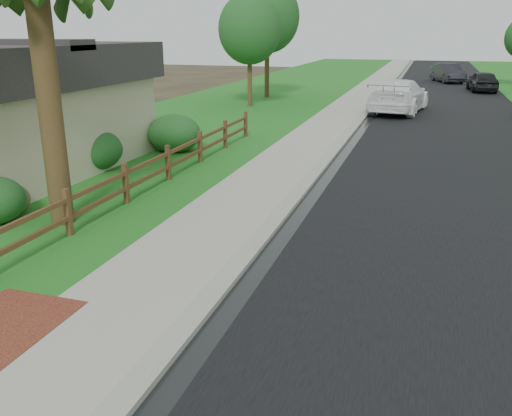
% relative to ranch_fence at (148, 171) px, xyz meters
% --- Properties ---
extents(ground, '(120.00, 120.00, 0.00)m').
position_rel_ranch_fence_xyz_m(ground, '(3.60, -6.40, -0.62)').
color(ground, '#33291C').
extents(road, '(8.00, 90.00, 0.02)m').
position_rel_ranch_fence_xyz_m(road, '(8.20, 28.60, -0.61)').
color(road, black).
rests_on(road, ground).
extents(curb, '(0.40, 90.00, 0.12)m').
position_rel_ranch_fence_xyz_m(curb, '(4.00, 28.60, -0.56)').
color(curb, gray).
rests_on(curb, ground).
extents(wet_gutter, '(0.50, 90.00, 0.00)m').
position_rel_ranch_fence_xyz_m(wet_gutter, '(4.35, 28.60, -0.60)').
color(wet_gutter, black).
rests_on(wet_gutter, road).
extents(sidewalk, '(2.20, 90.00, 0.10)m').
position_rel_ranch_fence_xyz_m(sidewalk, '(2.70, 28.60, -0.57)').
color(sidewalk, '#A8A393').
rests_on(sidewalk, ground).
extents(grass_strip, '(1.60, 90.00, 0.06)m').
position_rel_ranch_fence_xyz_m(grass_strip, '(0.80, 28.60, -0.59)').
color(grass_strip, '#1C5F1B').
rests_on(grass_strip, ground).
extents(lawn_near, '(9.00, 90.00, 0.04)m').
position_rel_ranch_fence_xyz_m(lawn_near, '(-4.40, 28.60, -0.60)').
color(lawn_near, '#1C5F1B').
rests_on(lawn_near, ground).
extents(ranch_fence, '(0.12, 16.92, 1.10)m').
position_rel_ranch_fence_xyz_m(ranch_fence, '(0.00, 0.00, 0.00)').
color(ranch_fence, '#472617').
rests_on(ranch_fence, ground).
extents(white_suv, '(3.28, 6.41, 1.78)m').
position_rel_ranch_fence_xyz_m(white_suv, '(5.60, 17.85, 0.29)').
color(white_suv, white).
rests_on(white_suv, road).
extents(dark_car_mid, '(2.10, 4.49, 1.49)m').
position_rel_ranch_fence_xyz_m(dark_car_mid, '(10.80, 30.56, 0.15)').
color(dark_car_mid, black).
rests_on(dark_car_mid, road).
extents(dark_car_far, '(3.08, 5.01, 1.56)m').
position_rel_ranch_fence_xyz_m(dark_car_far, '(8.53, 37.54, 0.18)').
color(dark_car_far, black).
rests_on(dark_car_far, road).
extents(boulder, '(1.29, 1.03, 0.79)m').
position_rel_ranch_fence_xyz_m(boulder, '(-2.40, -2.71, -0.22)').
color(boulder, brown).
rests_on(boulder, ground).
extents(shrub_b, '(2.24, 2.24, 1.34)m').
position_rel_ranch_fence_xyz_m(shrub_b, '(-2.90, 1.68, 0.05)').
color(shrub_b, '#1B4C21').
rests_on(shrub_b, ground).
extents(shrub_c, '(2.45, 2.45, 1.39)m').
position_rel_ranch_fence_xyz_m(shrub_c, '(-1.62, 4.98, 0.08)').
color(shrub_c, '#1B4C21').
rests_on(shrub_c, ground).
extents(tree_near_left, '(3.56, 3.56, 6.31)m').
position_rel_ranch_fence_xyz_m(tree_near_left, '(-2.84, 17.64, 3.72)').
color(tree_near_left, '#3E2F19').
rests_on(tree_near_left, ground).
extents(tree_mid_left, '(4.12, 4.12, 7.37)m').
position_rel_ranch_fence_xyz_m(tree_mid_left, '(-3.17, 22.26, 4.47)').
color(tree_mid_left, '#3E2F19').
rests_on(tree_mid_left, ground).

